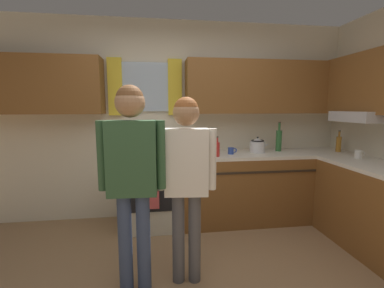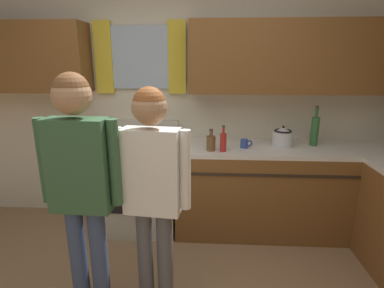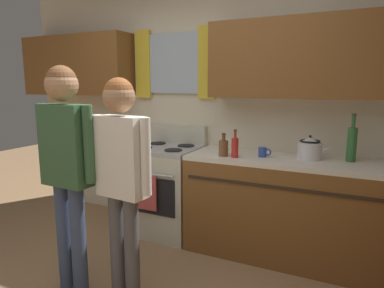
{
  "view_description": "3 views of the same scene",
  "coord_description": "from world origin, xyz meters",
  "px_view_note": "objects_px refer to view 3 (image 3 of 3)",
  "views": [
    {
      "loc": [
        -0.26,
        -1.67,
        1.49
      ],
      "look_at": [
        0.11,
        0.96,
        1.11
      ],
      "focal_mm": 24.49,
      "sensor_mm": 36.0,
      "label": 1
    },
    {
      "loc": [
        0.33,
        -1.34,
        1.71
      ],
      "look_at": [
        0.22,
        0.59,
        1.18
      ],
      "focal_mm": 28.15,
      "sensor_mm": 36.0,
      "label": 2
    },
    {
      "loc": [
        1.37,
        -1.41,
        1.52
      ],
      "look_at": [
        0.22,
        1.02,
        1.05
      ],
      "focal_mm": 31.79,
      "sensor_mm": 36.0,
      "label": 3
    }
  ],
  "objects_px": {
    "adult_in_plaid": "(121,165)",
    "bottle_squat_brown": "(223,148)",
    "bottle_wine_green": "(352,143)",
    "mug_cobalt_blue": "(263,152)",
    "adult_left": "(66,154)",
    "stovetop_kettle": "(310,148)",
    "stove_oven": "(166,188)",
    "bottle_sauce_red": "(235,147)"
  },
  "relations": [
    {
      "from": "mug_cobalt_blue",
      "to": "adult_in_plaid",
      "type": "xyz_separation_m",
      "value": [
        -0.7,
        -1.09,
        0.05
      ]
    },
    {
      "from": "bottle_squat_brown",
      "to": "adult_in_plaid",
      "type": "distance_m",
      "value": 1.04
    },
    {
      "from": "adult_in_plaid",
      "to": "bottle_squat_brown",
      "type": "bearing_deg",
      "value": 69.06
    },
    {
      "from": "adult_left",
      "to": "stove_oven",
      "type": "bearing_deg",
      "value": 84.88
    },
    {
      "from": "adult_left",
      "to": "adult_in_plaid",
      "type": "relative_size",
      "value": 1.05
    },
    {
      "from": "bottle_sauce_red",
      "to": "adult_in_plaid",
      "type": "xyz_separation_m",
      "value": [
        -0.48,
        -0.95,
        -0.0
      ]
    },
    {
      "from": "stove_oven",
      "to": "adult_in_plaid",
      "type": "relative_size",
      "value": 0.7
    },
    {
      "from": "stove_oven",
      "to": "mug_cobalt_blue",
      "type": "distance_m",
      "value": 1.12
    },
    {
      "from": "bottle_wine_green",
      "to": "adult_left",
      "type": "relative_size",
      "value": 0.24
    },
    {
      "from": "adult_in_plaid",
      "to": "adult_left",
      "type": "bearing_deg",
      "value": -170.7
    },
    {
      "from": "bottle_squat_brown",
      "to": "bottle_wine_green",
      "type": "distance_m",
      "value": 1.05
    },
    {
      "from": "stovetop_kettle",
      "to": "stove_oven",
      "type": "bearing_deg",
      "value": -178.98
    },
    {
      "from": "bottle_wine_green",
      "to": "adult_in_plaid",
      "type": "xyz_separation_m",
      "value": [
        -1.39,
        -1.22,
        -0.06
      ]
    },
    {
      "from": "bottle_squat_brown",
      "to": "adult_left",
      "type": "height_order",
      "value": "adult_left"
    },
    {
      "from": "stovetop_kettle",
      "to": "adult_in_plaid",
      "type": "relative_size",
      "value": 0.17
    },
    {
      "from": "bottle_squat_brown",
      "to": "adult_left",
      "type": "bearing_deg",
      "value": -127.47
    },
    {
      "from": "stove_oven",
      "to": "stovetop_kettle",
      "type": "xyz_separation_m",
      "value": [
        1.39,
        0.02,
        0.53
      ]
    },
    {
      "from": "stovetop_kettle",
      "to": "bottle_squat_brown",
      "type": "bearing_deg",
      "value": -164.57
    },
    {
      "from": "adult_in_plaid",
      "to": "bottle_wine_green",
      "type": "bearing_deg",
      "value": 41.18
    },
    {
      "from": "stovetop_kettle",
      "to": "adult_left",
      "type": "height_order",
      "value": "adult_left"
    },
    {
      "from": "bottle_sauce_red",
      "to": "bottle_wine_green",
      "type": "height_order",
      "value": "bottle_wine_green"
    },
    {
      "from": "bottle_sauce_red",
      "to": "stovetop_kettle",
      "type": "distance_m",
      "value": 0.63
    },
    {
      "from": "adult_in_plaid",
      "to": "mug_cobalt_blue",
      "type": "bearing_deg",
      "value": 57.26
    },
    {
      "from": "bottle_wine_green",
      "to": "adult_in_plaid",
      "type": "bearing_deg",
      "value": -138.82
    },
    {
      "from": "bottle_wine_green",
      "to": "adult_left",
      "type": "bearing_deg",
      "value": -144.7
    },
    {
      "from": "bottle_squat_brown",
      "to": "adult_left",
      "type": "distance_m",
      "value": 1.31
    },
    {
      "from": "stovetop_kettle",
      "to": "adult_in_plaid",
      "type": "height_order",
      "value": "adult_in_plaid"
    },
    {
      "from": "mug_cobalt_blue",
      "to": "stovetop_kettle",
      "type": "distance_m",
      "value": 0.39
    },
    {
      "from": "mug_cobalt_blue",
      "to": "adult_left",
      "type": "distance_m",
      "value": 1.61
    },
    {
      "from": "stove_oven",
      "to": "adult_left",
      "type": "relative_size",
      "value": 0.67
    },
    {
      "from": "stove_oven",
      "to": "stovetop_kettle",
      "type": "bearing_deg",
      "value": 1.02
    },
    {
      "from": "bottle_sauce_red",
      "to": "bottle_wine_green",
      "type": "distance_m",
      "value": 0.95
    },
    {
      "from": "bottle_wine_green",
      "to": "bottle_squat_brown",
      "type": "bearing_deg",
      "value": -166.42
    },
    {
      "from": "stovetop_kettle",
      "to": "adult_left",
      "type": "bearing_deg",
      "value": -140.55
    },
    {
      "from": "bottle_squat_brown",
      "to": "bottle_wine_green",
      "type": "xyz_separation_m",
      "value": [
        1.02,
        0.25,
        0.07
      ]
    },
    {
      "from": "bottle_squat_brown",
      "to": "mug_cobalt_blue",
      "type": "height_order",
      "value": "bottle_squat_brown"
    },
    {
      "from": "bottle_sauce_red",
      "to": "adult_left",
      "type": "relative_size",
      "value": 0.15
    },
    {
      "from": "bottle_squat_brown",
      "to": "adult_left",
      "type": "relative_size",
      "value": 0.12
    },
    {
      "from": "bottle_wine_green",
      "to": "mug_cobalt_blue",
      "type": "bearing_deg",
      "value": -169.16
    },
    {
      "from": "bottle_squat_brown",
      "to": "adult_left",
      "type": "xyz_separation_m",
      "value": [
        -0.8,
        -1.04,
        0.06
      ]
    },
    {
      "from": "bottle_wine_green",
      "to": "mug_cobalt_blue",
      "type": "relative_size",
      "value": 3.43
    },
    {
      "from": "stove_oven",
      "to": "stovetop_kettle",
      "type": "distance_m",
      "value": 1.49
    }
  ]
}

